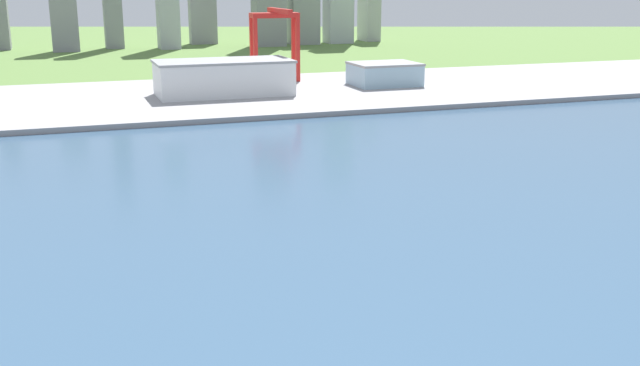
# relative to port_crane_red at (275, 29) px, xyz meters

# --- Properties ---
(ground_plane) EXTENTS (2400.00, 2400.00, 0.00)m
(ground_plane) POSITION_rel_port_crane_red_xyz_m (-70.62, -225.85, -32.46)
(ground_plane) COLOR #587A3A
(water_bay) EXTENTS (840.00, 360.00, 0.15)m
(water_bay) POSITION_rel_port_crane_red_xyz_m (-70.62, -285.85, -32.39)
(water_bay) COLOR #385675
(water_bay) RESTS_ON ground
(industrial_pier) EXTENTS (840.00, 140.00, 2.50)m
(industrial_pier) POSITION_rel_port_crane_red_xyz_m (-70.62, -35.85, -31.21)
(industrial_pier) COLOR #989597
(industrial_pier) RESTS_ON ground
(port_crane_red) EXTENTS (27.13, 41.00, 41.37)m
(port_crane_red) POSITION_rel_port_crane_red_xyz_m (0.00, 0.00, 0.00)
(port_crane_red) COLOR red
(port_crane_red) RESTS_ON industrial_pier
(warehouse_main) EXTENTS (68.04, 32.70, 17.58)m
(warehouse_main) POSITION_rel_port_crane_red_xyz_m (-39.09, -40.66, -21.15)
(warehouse_main) COLOR white
(warehouse_main) RESTS_ON industrial_pier
(warehouse_annex) EXTENTS (35.76, 28.93, 12.42)m
(warehouse_annex) POSITION_rel_port_crane_red_xyz_m (52.79, -33.40, -23.73)
(warehouse_annex) COLOR #99BCD1
(warehouse_annex) RESTS_ON industrial_pier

